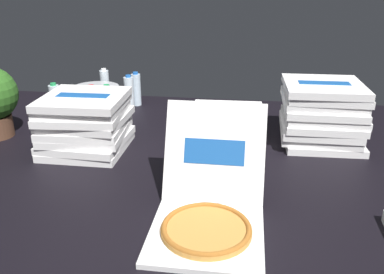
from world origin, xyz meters
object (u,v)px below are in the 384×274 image
ice_bucket (97,99)px  water_bottle_0 (55,102)px  pizza_stack_left_far (86,123)px  water_bottle_2 (93,104)px  water_bottle_4 (129,93)px  pizza_stack_center_far (227,123)px  water_bottle_1 (105,85)px  water_bottle_3 (136,89)px  open_pizza_box (209,207)px  pizza_stack_right_mid (322,113)px  water_bottle_5 (108,104)px

ice_bucket → water_bottle_0: water_bottle_0 is taller
pizza_stack_left_far → ice_bucket: bearing=105.8°
ice_bucket → water_bottle_2: water_bottle_2 is taller
water_bottle_0 → pizza_stack_left_far: bearing=-48.8°
pizza_stack_left_far → water_bottle_4: bearing=87.6°
pizza_stack_center_far → water_bottle_1: (-0.90, 0.56, 0.04)m
ice_bucket → water_bottle_1: 0.25m
pizza_stack_center_far → water_bottle_3: (-0.65, 0.48, 0.04)m
open_pizza_box → water_bottle_3: open_pizza_box is taller
pizza_stack_right_mid → water_bottle_4: pizza_stack_right_mid is taller
pizza_stack_right_mid → water_bottle_4: size_ratio=1.84×
pizza_stack_right_mid → water_bottle_5: size_ratio=1.84×
open_pizza_box → pizza_stack_center_far: (0.01, 0.89, 0.00)m
pizza_stack_left_far → water_bottle_4: pizza_stack_left_far is taller
water_bottle_2 → water_bottle_3: size_ratio=1.00×
open_pizza_box → water_bottle_4: size_ratio=2.46×
water_bottle_1 → open_pizza_box: bearing=-58.3°
open_pizza_box → water_bottle_4: bearing=117.5°
pizza_stack_left_far → water_bottle_0: (-0.37, 0.42, -0.04)m
open_pizza_box → pizza_stack_left_far: 0.92m
pizza_stack_left_far → water_bottle_3: 0.78m
pizza_stack_center_far → ice_bucket: 0.93m
water_bottle_5 → ice_bucket: bearing=129.1°
pizza_stack_left_far → water_bottle_3: size_ratio=1.87×
ice_bucket → water_bottle_0: 0.27m
water_bottle_3 → ice_bucket: bearing=-141.7°
pizza_stack_center_far → water_bottle_3: size_ratio=1.87×
water_bottle_0 → pizza_stack_center_far: bearing=-6.6°
pizza_stack_left_far → ice_bucket: 0.63m
open_pizza_box → ice_bucket: open_pizza_box is taller
pizza_stack_right_mid → water_bottle_3: size_ratio=1.84×
water_bottle_0 → water_bottle_4: (0.40, 0.27, 0.00)m
pizza_stack_left_far → water_bottle_1: 0.87m
water_bottle_1 → water_bottle_5: (0.17, -0.42, 0.00)m
water_bottle_3 → pizza_stack_right_mid: bearing=-23.7°
open_pizza_box → ice_bucket: bearing=125.9°
pizza_stack_right_mid → open_pizza_box: bearing=-120.8°
open_pizza_box → water_bottle_1: 1.70m
pizza_stack_center_far → water_bottle_2: bearing=172.4°
pizza_stack_right_mid → water_bottle_4: bearing=160.5°
open_pizza_box → water_bottle_5: open_pizza_box is taller
pizza_stack_right_mid → ice_bucket: (-1.38, 0.33, -0.08)m
pizza_stack_right_mid → water_bottle_2: (-1.33, 0.14, -0.05)m
pizza_stack_left_far → pizza_stack_center_far: pizza_stack_left_far is taller
pizza_stack_left_far → water_bottle_3: bearing=86.1°
ice_bucket → water_bottle_1: water_bottle_1 is taller
water_bottle_1 → pizza_stack_right_mid: bearing=-22.5°
ice_bucket → pizza_stack_right_mid: bearing=-13.6°
water_bottle_0 → pizza_stack_right_mid: bearing=-5.5°
pizza_stack_center_far → water_bottle_1: 1.06m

